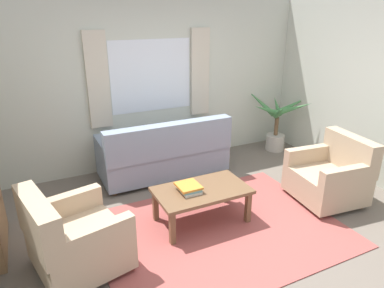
# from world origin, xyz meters

# --- Properties ---
(ground_plane) EXTENTS (6.24, 6.24, 0.00)m
(ground_plane) POSITION_xyz_m (0.00, 0.00, 0.00)
(ground_plane) COLOR #6B6056
(wall_back) EXTENTS (5.32, 0.12, 2.60)m
(wall_back) POSITION_xyz_m (0.00, 2.26, 1.30)
(wall_back) COLOR beige
(wall_back) RESTS_ON ground_plane
(window_with_curtains) EXTENTS (1.98, 0.07, 1.40)m
(window_with_curtains) POSITION_xyz_m (0.00, 2.18, 1.45)
(window_with_curtains) COLOR white
(area_rug) EXTENTS (2.76, 2.06, 0.01)m
(area_rug) POSITION_xyz_m (0.00, 0.00, 0.01)
(area_rug) COLOR #9E4C47
(area_rug) RESTS_ON ground_plane
(couch) EXTENTS (1.90, 0.82, 0.92)m
(couch) POSITION_xyz_m (-0.05, 1.60, 0.37)
(couch) COLOR gray
(couch) RESTS_ON ground_plane
(armchair_left) EXTENTS (0.98, 1.00, 0.88)m
(armchair_left) POSITION_xyz_m (-1.61, 0.06, 0.35)
(armchair_left) COLOR tan
(armchair_left) RESTS_ON ground_plane
(armchair_right) EXTENTS (0.91, 0.92, 0.88)m
(armchair_right) POSITION_xyz_m (1.67, -0.02, 0.35)
(armchair_right) COLOR tan
(armchair_right) RESTS_ON ground_plane
(coffee_table) EXTENTS (1.10, 0.64, 0.44)m
(coffee_table) POSITION_xyz_m (-0.11, 0.27, 0.38)
(coffee_table) COLOR brown
(coffee_table) RESTS_ON ground_plane
(book_stack_on_table) EXTENTS (0.26, 0.32, 0.08)m
(book_stack_on_table) POSITION_xyz_m (-0.27, 0.30, 0.48)
(book_stack_on_table) COLOR beige
(book_stack_on_table) RESTS_ON coffee_table
(potted_plant) EXTENTS (1.09, 1.06, 1.09)m
(potted_plant) POSITION_xyz_m (2.18, 1.74, 0.49)
(potted_plant) COLOR #B7B2A8
(potted_plant) RESTS_ON ground_plane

